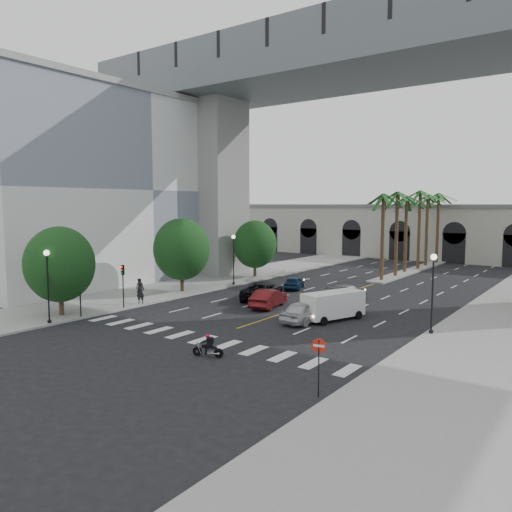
{
  "coord_description": "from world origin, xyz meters",
  "views": [
    {
      "loc": [
        20.8,
        -24.49,
        8.54
      ],
      "look_at": [
        -1.26,
        6.0,
        4.61
      ],
      "focal_mm": 35.0,
      "sensor_mm": 36.0,
      "label": 1
    }
  ],
  "objects_px": {
    "car_b": "(269,298)",
    "car_d": "(347,292)",
    "cargo_van": "(333,305)",
    "do_not_enter_sign": "(319,355)",
    "car_c": "(262,290)",
    "car_e": "(294,282)",
    "lamp_post_left_far": "(233,255)",
    "traffic_signal_far": "(123,279)",
    "lamp_post_right": "(433,287)",
    "traffic_signal_near": "(80,285)",
    "car_a": "(306,311)",
    "lamp_post_left_near": "(48,280)",
    "pedestrian_a": "(141,293)",
    "motorcycle_rider": "(209,347)",
    "pedestrian_b": "(140,287)"
  },
  "relations": [
    {
      "from": "lamp_post_left_near",
      "to": "car_d",
      "type": "xyz_separation_m",
      "value": [
        12.9,
        21.15,
        -2.54
      ]
    },
    {
      "from": "car_d",
      "to": "pedestrian_a",
      "type": "height_order",
      "value": "pedestrian_a"
    },
    {
      "from": "traffic_signal_far",
      "to": "motorcycle_rider",
      "type": "height_order",
      "value": "traffic_signal_far"
    },
    {
      "from": "lamp_post_left_near",
      "to": "car_d",
      "type": "relative_size",
      "value": 1.14
    },
    {
      "from": "lamp_post_right",
      "to": "pedestrian_a",
      "type": "xyz_separation_m",
      "value": [
        -22.9,
        -4.52,
        -2.15
      ]
    },
    {
      "from": "car_a",
      "to": "car_e",
      "type": "xyz_separation_m",
      "value": [
        -8.13,
        11.6,
        -0.13
      ]
    },
    {
      "from": "car_a",
      "to": "lamp_post_left_far",
      "type": "bearing_deg",
      "value": -30.11
    },
    {
      "from": "lamp_post_left_far",
      "to": "car_c",
      "type": "distance_m",
      "value": 8.31
    },
    {
      "from": "car_c",
      "to": "lamp_post_left_near",
      "type": "bearing_deg",
      "value": 49.07
    },
    {
      "from": "lamp_post_left_near",
      "to": "lamp_post_right",
      "type": "distance_m",
      "value": 26.25
    },
    {
      "from": "lamp_post_right",
      "to": "do_not_enter_sign",
      "type": "bearing_deg",
      "value": -93.81
    },
    {
      "from": "cargo_van",
      "to": "pedestrian_a",
      "type": "bearing_deg",
      "value": -142.87
    },
    {
      "from": "car_c",
      "to": "cargo_van",
      "type": "distance_m",
      "value": 9.55
    },
    {
      "from": "lamp_post_right",
      "to": "traffic_signal_near",
      "type": "relative_size",
      "value": 1.47
    },
    {
      "from": "traffic_signal_far",
      "to": "car_c",
      "type": "relative_size",
      "value": 0.62
    },
    {
      "from": "lamp_post_left_far",
      "to": "car_b",
      "type": "height_order",
      "value": "lamp_post_left_far"
    },
    {
      "from": "traffic_signal_near",
      "to": "car_c",
      "type": "height_order",
      "value": "traffic_signal_near"
    },
    {
      "from": "lamp_post_left_far",
      "to": "car_c",
      "type": "height_order",
      "value": "lamp_post_left_far"
    },
    {
      "from": "lamp_post_right",
      "to": "do_not_enter_sign",
      "type": "xyz_separation_m",
      "value": [
        -0.9,
        -13.52,
        -1.29
      ]
    },
    {
      "from": "car_b",
      "to": "pedestrian_a",
      "type": "relative_size",
      "value": 2.53
    },
    {
      "from": "car_a",
      "to": "pedestrian_b",
      "type": "xyz_separation_m",
      "value": [
        -17.04,
        -0.76,
        0.17
      ]
    },
    {
      "from": "pedestrian_a",
      "to": "lamp_post_left_near",
      "type": "bearing_deg",
      "value": -122.59
    },
    {
      "from": "car_d",
      "to": "traffic_signal_near",
      "type": "bearing_deg",
      "value": 60.84
    },
    {
      "from": "cargo_van",
      "to": "lamp_post_left_far",
      "type": "bearing_deg",
      "value": 173.76
    },
    {
      "from": "car_b",
      "to": "car_d",
      "type": "bearing_deg",
      "value": -129.85
    },
    {
      "from": "motorcycle_rider",
      "to": "car_b",
      "type": "height_order",
      "value": "car_b"
    },
    {
      "from": "lamp_post_left_far",
      "to": "car_d",
      "type": "xyz_separation_m",
      "value": [
        12.9,
        0.15,
        -2.54
      ]
    },
    {
      "from": "car_a",
      "to": "car_d",
      "type": "distance_m",
      "value": 9.82
    },
    {
      "from": "lamp_post_left_far",
      "to": "car_e",
      "type": "relative_size",
      "value": 1.37
    },
    {
      "from": "car_a",
      "to": "traffic_signal_near",
      "type": "bearing_deg",
      "value": 35.84
    },
    {
      "from": "lamp_post_left_near",
      "to": "pedestrian_b",
      "type": "relative_size",
      "value": 3.27
    },
    {
      "from": "pedestrian_b",
      "to": "cargo_van",
      "type": "bearing_deg",
      "value": 5.82
    },
    {
      "from": "car_d",
      "to": "motorcycle_rider",
      "type": "bearing_deg",
      "value": 98.72
    },
    {
      "from": "lamp_post_left_far",
      "to": "cargo_van",
      "type": "bearing_deg",
      "value": -26.66
    },
    {
      "from": "car_a",
      "to": "car_c",
      "type": "bearing_deg",
      "value": -31.12
    },
    {
      "from": "lamp_post_left_far",
      "to": "car_a",
      "type": "xyz_separation_m",
      "value": [
        14.3,
        -9.57,
        -2.42
      ]
    },
    {
      "from": "cargo_van",
      "to": "do_not_enter_sign",
      "type": "distance_m",
      "value": 15.12
    },
    {
      "from": "car_c",
      "to": "car_d",
      "type": "xyz_separation_m",
      "value": [
        6.2,
        4.43,
        -0.13
      ]
    },
    {
      "from": "lamp_post_left_near",
      "to": "car_c",
      "type": "distance_m",
      "value": 18.17
    },
    {
      "from": "traffic_signal_near",
      "to": "car_c",
      "type": "xyz_separation_m",
      "value": [
        6.6,
        14.21,
        -1.7
      ]
    },
    {
      "from": "traffic_signal_far",
      "to": "car_d",
      "type": "bearing_deg",
      "value": 48.85
    },
    {
      "from": "lamp_post_left_near",
      "to": "motorcycle_rider",
      "type": "xyz_separation_m",
      "value": [
        14.1,
        1.02,
        -2.62
      ]
    },
    {
      "from": "car_c",
      "to": "cargo_van",
      "type": "height_order",
      "value": "cargo_van"
    },
    {
      "from": "traffic_signal_far",
      "to": "motorcycle_rider",
      "type": "distance_m",
      "value": 15.15
    },
    {
      "from": "car_d",
      "to": "car_e",
      "type": "relative_size",
      "value": 1.2
    },
    {
      "from": "lamp_post_left_far",
      "to": "traffic_signal_far",
      "type": "relative_size",
      "value": 1.47
    },
    {
      "from": "traffic_signal_far",
      "to": "car_d",
      "type": "distance_m",
      "value": 19.54
    },
    {
      "from": "lamp_post_left_near",
      "to": "pedestrian_b",
      "type": "bearing_deg",
      "value": 104.4
    },
    {
      "from": "car_e",
      "to": "do_not_enter_sign",
      "type": "xyz_separation_m",
      "value": [
        15.73,
        -23.56,
        1.27
      ]
    },
    {
      "from": "lamp_post_left_near",
      "to": "car_a",
      "type": "height_order",
      "value": "lamp_post_left_near"
    }
  ]
}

